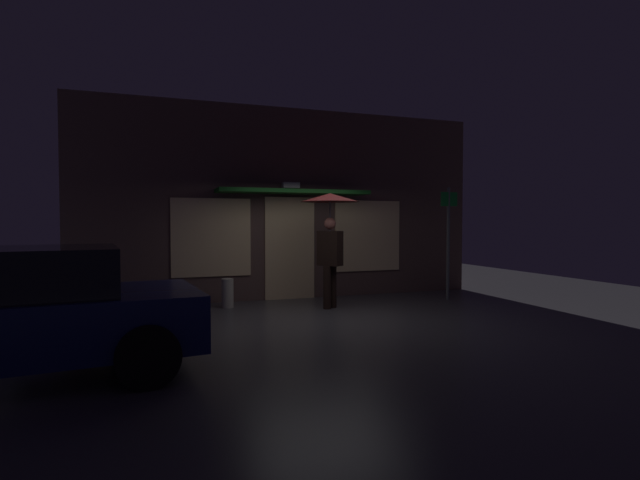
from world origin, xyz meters
name	(u,v)px	position (x,y,z in m)	size (l,w,h in m)	color
ground_plane	(325,317)	(0.00, 0.00, 0.00)	(18.00, 18.00, 0.00)	#423F44
building_facade	(288,205)	(0.00, 2.34, 2.04)	(8.85, 1.00, 4.12)	brown
person_with_umbrella	(330,220)	(0.41, 0.82, 1.70)	(1.13, 1.13, 2.22)	black
parked_car	(2,314)	(-4.34, -2.10, 0.72)	(4.10, 2.24, 1.40)	navy
street_sign_post	(448,236)	(3.17, 0.96, 1.36)	(0.40, 0.07, 2.40)	#595B60
sidewalk_bollard	(228,293)	(-1.45, 1.54, 0.28)	(0.23, 0.23, 0.57)	#B2A899
sidewalk_bollard_2	(132,301)	(-3.17, 1.23, 0.28)	(0.24, 0.24, 0.56)	slate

